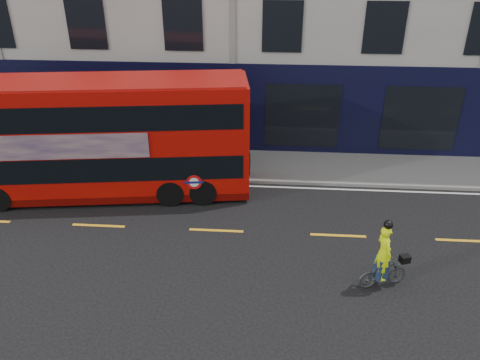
# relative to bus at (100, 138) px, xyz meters

# --- Properties ---
(ground) EXTENTS (120.00, 120.00, 0.00)m
(ground) POSITION_rel_bus_xyz_m (4.45, -3.80, -2.23)
(ground) COLOR black
(ground) RESTS_ON ground
(pavement) EXTENTS (60.00, 3.00, 0.12)m
(pavement) POSITION_rel_bus_xyz_m (4.45, 2.70, -2.17)
(pavement) COLOR slate
(pavement) RESTS_ON ground
(kerb) EXTENTS (60.00, 0.12, 0.13)m
(kerb) POSITION_rel_bus_xyz_m (4.45, 1.20, -2.16)
(kerb) COLOR gray
(kerb) RESTS_ON ground
(road_edge_line) EXTENTS (58.00, 0.10, 0.01)m
(road_edge_line) POSITION_rel_bus_xyz_m (4.45, 0.90, -2.23)
(road_edge_line) COLOR silver
(road_edge_line) RESTS_ON ground
(lane_dashes) EXTENTS (58.00, 0.12, 0.01)m
(lane_dashes) POSITION_rel_bus_xyz_m (4.45, -2.30, -2.23)
(lane_dashes) COLOR gold
(lane_dashes) RESTS_ON ground
(bus) EXTENTS (11.00, 3.87, 4.35)m
(bus) POSITION_rel_bus_xyz_m (0.00, 0.00, 0.00)
(bus) COLOR #AE0C06
(bus) RESTS_ON ground
(cyclist) EXTENTS (1.50, 0.85, 2.15)m
(cyclist) POSITION_rel_bus_xyz_m (9.33, -4.72, -1.49)
(cyclist) COLOR #46484B
(cyclist) RESTS_ON ground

